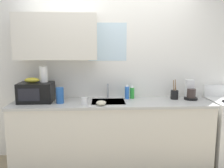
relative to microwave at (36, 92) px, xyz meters
The scene contains 13 objects.
kitchen_wall_assembly 0.99m from the microwave, 16.15° to the left, with size 3.53×0.42×2.50m.
counter_unit 1.20m from the microwave, ahead, with size 2.76×0.63×0.90m.
sink_faucet 1.01m from the microwave, 10.89° to the left, with size 0.03×0.03×0.21m, color #B2B5BA.
microwave is the anchor object (origin of this frame).
banana_bunch 0.18m from the microwave, behind, with size 0.20×0.11×0.07m, color gold.
paper_towel_roll 0.27m from the microwave, 27.17° to the left, with size 0.11×0.11×0.22m, color white.
coffee_maker 2.20m from the microwave, ahead, with size 0.19×0.21×0.28m.
dish_soap_bottle_blue 1.28m from the microwave, ahead, with size 0.06×0.06×0.22m.
dish_soap_bottle_green 1.36m from the microwave, ahead, with size 0.06×0.06×0.20m.
cereal_canister 0.36m from the microwave, 16.13° to the right, with size 0.10×0.10×0.22m, color #2659A5.
mug_white 0.71m from the microwave, 15.58° to the right, with size 0.08×0.08×0.10m, color white.
utensil_crock 1.97m from the microwave, ahead, with size 0.11×0.11×0.30m.
small_bowl 0.94m from the microwave, 15.50° to the right, with size 0.13×0.13×0.07m, color beige.
Camera 1 is at (-0.16, -3.21, 1.67)m, focal length 38.03 mm.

